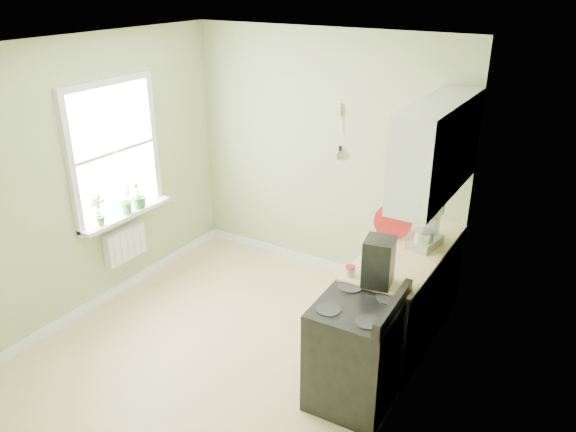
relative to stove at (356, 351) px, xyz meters
The scene contains 21 objects.
floor 1.36m from the stove, behind, with size 3.20×3.60×0.02m, color tan.
ceiling 2.60m from the stove, behind, with size 3.20×3.60×0.02m, color white.
wall_back 2.41m from the stove, 124.90° to the left, with size 3.20×0.02×2.70m, color #ABBB7F.
wall_left 3.02m from the stove, behind, with size 0.02×3.60×2.70m, color #ABBB7F.
wall_right 0.96m from the stove, ahead, with size 0.02×3.60×2.70m, color #ABBB7F.
base_cabinets 1.02m from the stove, 88.72° to the left, with size 0.60×1.60×0.87m, color white.
countertop 1.11m from the stove, 89.29° to the left, with size 0.64×1.60×0.04m, color beige.
upper_cabinets 1.80m from the stove, 82.49° to the left, with size 0.35×1.40×0.80m, color white.
window 3.08m from the stove, behind, with size 0.06×1.14×1.44m.
window_sill 2.84m from the stove, behind, with size 0.18×1.14×0.04m, color white.
radiator 2.83m from the stove, behind, with size 0.12×0.50×0.35m, color white.
wall_utensils 2.38m from the stove, 120.89° to the left, with size 0.02×0.14×0.58m.
stove is the anchor object (origin of this frame).
stand_mixer 1.34m from the stove, 84.03° to the left, with size 0.27×0.38×0.43m.
kettle 1.42m from the stove, 98.42° to the left, with size 0.21×0.12×0.21m.
coffee_maker 0.72m from the stove, 88.80° to the left, with size 0.26×0.28×0.39m.
red_tray 1.33m from the stove, 99.64° to the left, with size 0.35×0.35×0.02m, color red.
jar 0.64m from the stove, 125.33° to the left, with size 0.08×0.08×0.09m.
plant_a 2.84m from the stove, behind, with size 0.17×0.11×0.32m, color #347029.
plant_b 2.86m from the stove, behind, with size 0.17×0.13×0.30m, color #347029.
plant_c 2.88m from the stove, 169.82° to the left, with size 0.16×0.16×0.29m, color #347029.
Camera 1 is at (2.70, -3.40, 3.21)m, focal length 35.00 mm.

